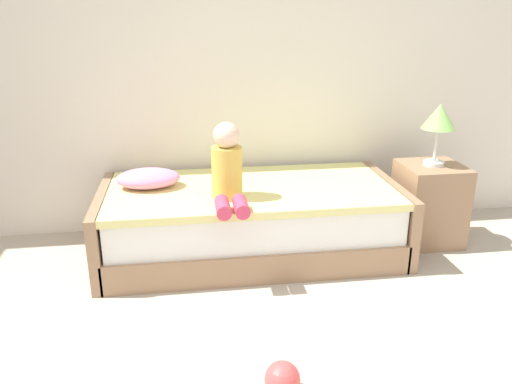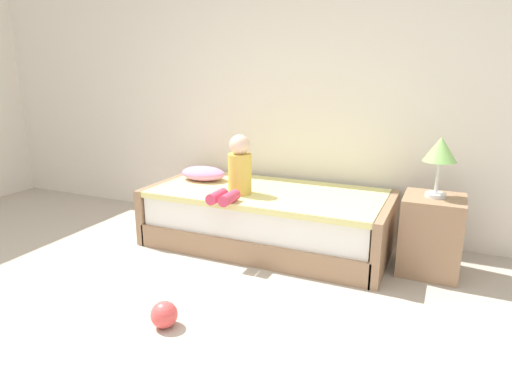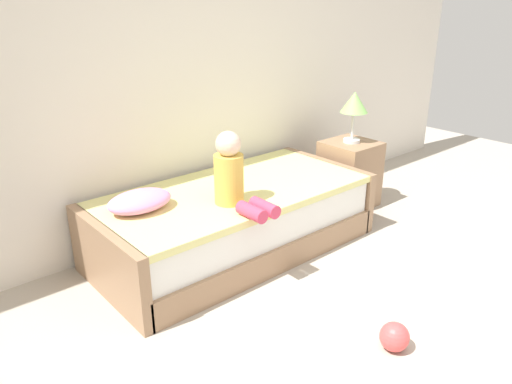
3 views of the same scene
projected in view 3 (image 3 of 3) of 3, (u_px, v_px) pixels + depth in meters
The scene contains 7 objects.
wall_rear at pixel (175, 49), 3.65m from camera, with size 7.20×0.10×2.90m, color silver.
bed at pixel (234, 220), 3.72m from camera, with size 2.11×1.00×0.50m.
nightstand at pixel (349, 174), 4.52m from camera, with size 0.44×0.44×0.60m, color #997556.
table_lamp at pixel (354, 105), 4.28m from camera, with size 0.24×0.24×0.45m.
child_figure at pixel (233, 176), 3.27m from camera, with size 0.20×0.51×0.50m.
pillow at pixel (140, 201), 3.24m from camera, with size 0.44×0.30×0.13m, color #EA8CC6.
toy_ball at pixel (394, 337), 2.70m from camera, with size 0.16×0.16×0.16m, color #E54C4C.
Camera 3 is at (-2.02, -0.66, 1.82)m, focal length 34.60 mm.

